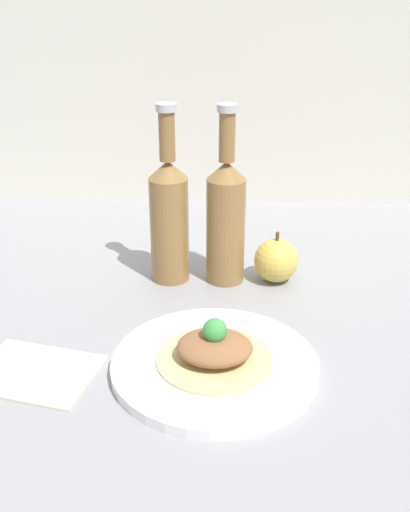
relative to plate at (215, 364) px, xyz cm
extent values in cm
cube|color=gray|center=(3.57, 15.30, -2.96)|extent=(180.00, 110.00, 4.00)
cube|color=silver|center=(3.57, 68.80, 39.04)|extent=(180.00, 3.00, 80.00)
cylinder|color=white|center=(0.00, 0.00, -0.21)|extent=(27.77, 27.77, 1.51)
torus|color=white|center=(0.00, 0.00, 0.32)|extent=(26.60, 26.60, 1.05)
cylinder|color=#D6BC7F|center=(0.00, 0.00, 0.75)|extent=(15.67, 15.67, 0.40)
ellipsoid|color=brown|center=(0.00, 0.00, 2.60)|extent=(10.13, 8.61, 3.30)
sphere|color=green|center=(0.00, 0.00, 5.22)|extent=(3.23, 3.23, 3.23)
cylinder|color=olive|center=(-8.59, 26.86, 8.15)|extent=(6.58, 6.58, 18.22)
cone|color=olive|center=(-8.59, 26.86, 18.74)|extent=(6.58, 6.58, 2.96)
cylinder|color=olive|center=(-8.59, 26.86, 24.18)|extent=(2.63, 2.63, 7.91)
cylinder|color=#B7B7BC|center=(-8.59, 26.86, 28.73)|extent=(3.29, 3.29, 1.20)
cylinder|color=olive|center=(0.93, 26.86, 8.15)|extent=(6.58, 6.58, 18.22)
cone|color=olive|center=(0.93, 26.86, 18.74)|extent=(6.58, 6.58, 2.96)
cylinder|color=olive|center=(0.93, 26.86, 24.18)|extent=(2.63, 2.63, 7.91)
cylinder|color=#B7B7BC|center=(0.93, 26.86, 28.73)|extent=(3.29, 3.29, 1.20)
sphere|color=gold|center=(9.70, 26.81, 2.85)|extent=(7.62, 7.62, 7.62)
cylinder|color=brown|center=(9.70, 26.81, 7.26)|extent=(0.61, 0.61, 1.72)
cube|color=beige|center=(-23.84, -2.12, -0.56)|extent=(18.22, 15.21, 0.80)
camera|label=1|loc=(1.89, -66.61, 46.81)|focal=42.00mm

